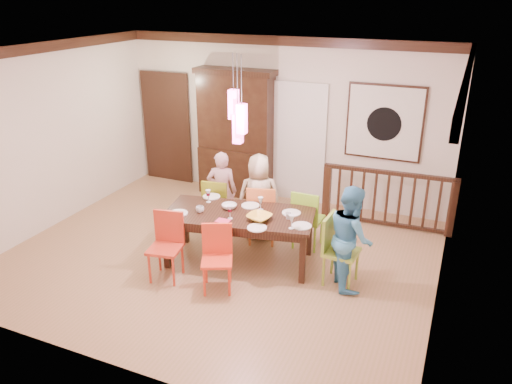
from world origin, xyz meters
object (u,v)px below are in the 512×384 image
at_px(person_far_mid, 259,197).
at_px(china_hutch, 236,133).
at_px(dining_table, 239,219).
at_px(chair_far_left, 219,201).
at_px(person_far_left, 222,191).
at_px(balustrade, 387,198).
at_px(chair_end_right, 342,246).
at_px(person_end_right, 351,237).

bearing_deg(person_far_mid, china_hutch, -79.79).
distance_m(dining_table, chair_far_left, 1.04).
height_order(china_hutch, person_far_left, china_hutch).
bearing_deg(dining_table, chair_far_left, 122.49).
bearing_deg(balustrade, china_hutch, 170.48).
relative_size(chair_end_right, person_end_right, 0.68).
height_order(chair_far_left, person_end_right, person_end_right).
relative_size(dining_table, person_far_left, 1.68).
bearing_deg(chair_far_left, china_hutch, -82.25).
distance_m(balustrade, person_far_left, 2.67).
bearing_deg(chair_far_left, person_far_mid, 176.34).
bearing_deg(balustrade, person_far_left, -157.29).
bearing_deg(person_far_left, chair_end_right, 140.49).
bearing_deg(chair_end_right, chair_far_left, 74.61).
height_order(dining_table, balustrade, balustrade).
xyz_separation_m(dining_table, chair_end_right, (1.47, -0.00, -0.12)).
bearing_deg(china_hutch, chair_end_right, -41.66).
bearing_deg(person_end_right, chair_far_left, 43.42).
relative_size(balustrade, person_far_left, 1.61).
xyz_separation_m(china_hutch, person_far_mid, (1.11, -1.53, -0.50)).
relative_size(chair_far_left, person_far_left, 0.69).
distance_m(china_hutch, person_far_left, 1.64).
height_order(chair_far_left, china_hutch, china_hutch).
height_order(chair_end_right, person_far_left, person_far_left).
height_order(person_far_left, person_end_right, person_end_right).
bearing_deg(balustrade, chair_end_right, -99.74).
distance_m(person_far_left, person_end_right, 2.40).
bearing_deg(chair_end_right, person_far_left, 72.38).
xyz_separation_m(balustrade, person_far_mid, (-1.75, -1.18, 0.18)).
bearing_deg(person_far_left, dining_table, 111.33).
bearing_deg(person_end_right, balustrade, -32.98).
xyz_separation_m(dining_table, person_end_right, (1.57, 0.01, 0.03)).
xyz_separation_m(china_hutch, person_end_right, (2.71, -2.31, -0.48)).
bearing_deg(person_far_left, person_end_right, 141.65).
bearing_deg(person_far_left, chair_far_left, 59.23).
distance_m(dining_table, person_end_right, 1.57).
bearing_deg(dining_table, balustrade, 37.91).
relative_size(chair_end_right, person_far_left, 0.72).
xyz_separation_m(china_hutch, balustrade, (2.86, -0.35, -0.67)).
bearing_deg(person_end_right, dining_table, 61.72).
relative_size(chair_far_left, balustrade, 0.43).
relative_size(chair_end_right, china_hutch, 0.40).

